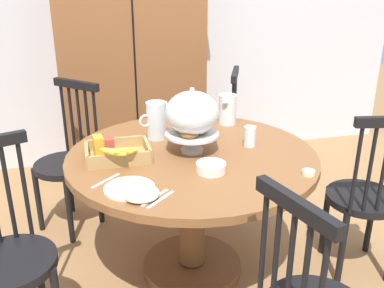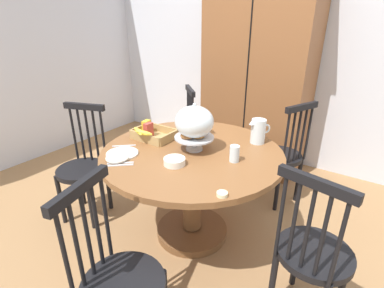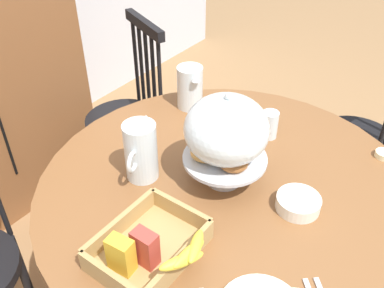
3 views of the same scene
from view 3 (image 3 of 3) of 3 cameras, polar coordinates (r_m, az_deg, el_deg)
name	(u,v)px [view 3 (image 3 of 3)]	position (r m, az deg, el deg)	size (l,w,h in m)	color
dining_table	(225,223)	(1.60, 4.41, -10.40)	(1.29, 1.29, 0.74)	brown
windsor_chair_near_window	(128,119)	(2.31, -8.58, 3.25)	(0.44, 0.44, 0.97)	black
windsor_chair_host_seat	(361,142)	(2.28, 21.57, 0.20)	(0.41, 0.41, 0.97)	black
pastry_stand_with_dome	(226,133)	(1.35, 4.60, 1.51)	(0.28, 0.28, 0.34)	silver
orange_juice_pitcher	(190,89)	(1.82, -0.29, 7.36)	(0.12, 0.17, 0.18)	silver
milk_pitcher	(141,154)	(1.44, -6.81, -1.29)	(0.19, 0.11, 0.21)	silver
cereal_basket	(151,248)	(1.22, -5.55, -13.65)	(0.32, 0.30, 0.12)	tan
cereal_bowl	(298,203)	(1.40, 13.96, -7.64)	(0.14, 0.14, 0.04)	white
drinking_glass	(269,125)	(1.67, 10.29, 2.55)	(0.06, 0.06, 0.11)	silver
butter_dish	(383,154)	(1.71, 24.16, -1.27)	(0.06, 0.06, 0.02)	beige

